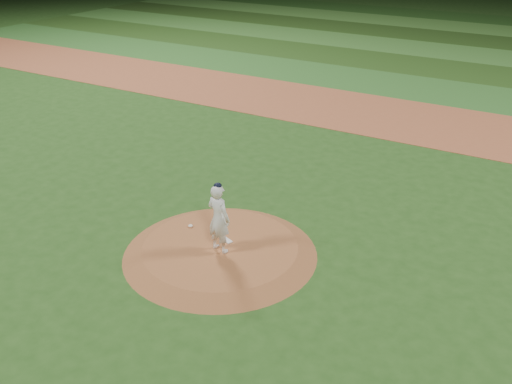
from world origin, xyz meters
TOP-DOWN VIEW (x-y plane):
  - ground at (0.00, 0.00)m, footprint 120.00×120.00m
  - infield_dirt_band at (0.00, 14.00)m, footprint 70.00×6.00m
  - outfield_stripe_0 at (0.00, 19.50)m, footprint 70.00×5.00m
  - outfield_stripe_1 at (0.00, 24.50)m, footprint 70.00×5.00m
  - outfield_stripe_2 at (0.00, 29.50)m, footprint 70.00×5.00m
  - outfield_stripe_3 at (0.00, 34.50)m, footprint 70.00×5.00m
  - outfield_stripe_4 at (0.00, 39.50)m, footprint 70.00×5.00m
  - outfield_stripe_5 at (0.00, 44.50)m, footprint 70.00×5.00m
  - pitchers_mound at (0.00, 0.00)m, footprint 5.50×5.50m
  - pitching_rubber at (-0.14, 0.39)m, footprint 0.68×0.39m
  - rosin_bag at (-1.37, 0.45)m, footprint 0.14×0.14m
  - pitcher_on_mound at (0.10, -0.17)m, footprint 0.80×0.59m

SIDE VIEW (x-z plane):
  - ground at x=0.00m, z-range 0.00..0.00m
  - outfield_stripe_0 at x=0.00m, z-range 0.00..0.02m
  - outfield_stripe_1 at x=0.00m, z-range 0.00..0.02m
  - outfield_stripe_2 at x=0.00m, z-range 0.00..0.02m
  - outfield_stripe_3 at x=0.00m, z-range 0.00..0.02m
  - outfield_stripe_4 at x=0.00m, z-range 0.00..0.02m
  - outfield_stripe_5 at x=0.00m, z-range 0.00..0.02m
  - infield_dirt_band at x=0.00m, z-range 0.00..0.02m
  - pitchers_mound at x=0.00m, z-range 0.00..0.25m
  - pitching_rubber at x=-0.14m, z-range 0.25..0.28m
  - rosin_bag at x=-1.37m, z-range 0.25..0.33m
  - pitcher_on_mound at x=0.10m, z-range 0.23..2.30m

